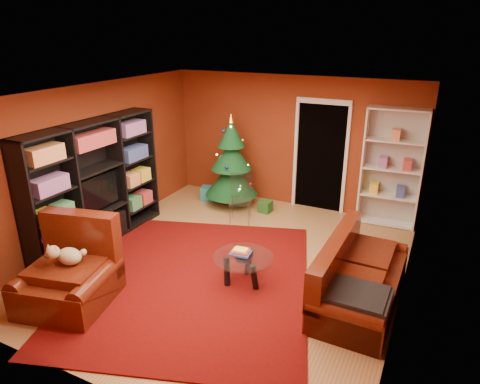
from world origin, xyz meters
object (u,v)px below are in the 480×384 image
at_px(rug, 194,280).
at_px(coffee_table, 243,270).
at_px(white_bookshelf, 391,169).
at_px(acrylic_chair, 240,202).
at_px(dog, 70,256).
at_px(christmas_tree, 231,162).
at_px(gift_box_red, 228,198).
at_px(armchair, 66,273).
at_px(sofa, 362,272).
at_px(media_unit, 96,185).
at_px(gift_box_teal, 208,193).
at_px(gift_box_green, 265,206).

relative_size(rug, coffee_table, 4.40).
relative_size(rug, white_bookshelf, 1.70).
bearing_deg(acrylic_chair, dog, -124.59).
height_order(christmas_tree, gift_box_red, christmas_tree).
bearing_deg(armchair, sofa, 13.85).
height_order(rug, armchair, armchair).
relative_size(rug, sofa, 1.86).
xyz_separation_m(media_unit, armchair, (0.86, -1.53, -0.58)).
distance_m(christmas_tree, gift_box_teal, 0.97).
bearing_deg(acrylic_chair, gift_box_teal, 127.61).
bearing_deg(armchair, dog, 45.00).
xyz_separation_m(dog, acrylic_chair, (0.87, 3.22, -0.27)).
height_order(rug, gift_box_red, gift_box_red).
height_order(rug, media_unit, media_unit).
relative_size(christmas_tree, dog, 4.74).
bearing_deg(media_unit, armchair, -60.38).
height_order(gift_box_teal, sofa, sofa).
relative_size(gift_box_green, dog, 0.58).
bearing_deg(rug, coffee_table, 20.44).
xyz_separation_m(rug, acrylic_chair, (-0.28, 2.11, 0.40)).
bearing_deg(gift_box_green, gift_box_red, 172.22).
bearing_deg(gift_box_teal, gift_box_green, -3.63).
relative_size(gift_box_green, armchair, 0.20).
height_order(gift_box_green, dog, dog).
height_order(coffee_table, acrylic_chair, acrylic_chair).
xyz_separation_m(white_bookshelf, armchair, (-3.36, -4.40, -0.62)).
bearing_deg(christmas_tree, coffee_table, -59.77).
bearing_deg(gift_box_red, dog, -93.20).
relative_size(media_unit, white_bookshelf, 1.22).
height_order(gift_box_green, acrylic_chair, acrylic_chair).
bearing_deg(rug, gift_box_teal, 116.27).
xyz_separation_m(gift_box_teal, gift_box_red, (0.48, 0.03, -0.04)).
xyz_separation_m(media_unit, gift_box_green, (2.01, 2.39, -0.92)).
height_order(gift_box_red, dog, dog).
relative_size(sofa, acrylic_chair, 2.47).
distance_m(christmas_tree, acrylic_chair, 1.01).
height_order(media_unit, gift_box_green, media_unit).
height_order(dog, coffee_table, dog).
distance_m(gift_box_teal, white_bookshelf, 3.72).
distance_m(rug, gift_box_red, 3.01).
bearing_deg(dog, gift_box_red, 73.84).
distance_m(gift_box_teal, armchair, 4.03).
xyz_separation_m(gift_box_red, armchair, (-0.26, -4.04, 0.36)).
relative_size(gift_box_teal, gift_box_red, 1.40).
bearing_deg(christmas_tree, acrylic_chair, -52.23).
bearing_deg(christmas_tree, gift_box_green, -4.16).
bearing_deg(christmas_tree, rug, -73.79).
relative_size(white_bookshelf, dog, 5.53).
distance_m(christmas_tree, white_bookshelf, 3.03).
distance_m(gift_box_teal, coffee_table, 3.31).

